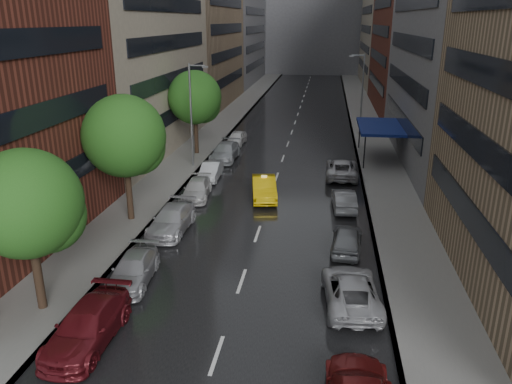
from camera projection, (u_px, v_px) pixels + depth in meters
road at (294, 125)px, 62.86m from camera, size 14.00×140.00×0.01m
sidewalk_left at (224, 123)px, 64.02m from camera, size 4.00×140.00×0.15m
sidewalk_right at (367, 127)px, 61.66m from camera, size 4.00×140.00×0.15m
building_far at (314, 5)px, 121.27m from camera, size 40.00×14.00×32.00m
tree_near at (27, 204)px, 21.23m from camera, size 4.77×4.77×7.60m
tree_mid at (124, 136)px, 31.27m from camera, size 5.22×5.22×8.32m
tree_far at (195, 98)px, 47.61m from camera, size 5.12×5.12×8.17m
taxi at (264, 188)px, 36.97m from camera, size 2.53×5.13×1.62m
parked_cars_left at (190, 197)px, 35.40m from camera, size 2.32×39.73×1.58m
parked_cars_right at (347, 236)px, 28.88m from camera, size 2.89×32.78×1.55m
street_lamp_left at (192, 113)px, 43.56m from camera, size 1.74×0.22×9.00m
street_lamp_right at (361, 93)px, 55.58m from camera, size 1.74×0.22×9.00m
awning at (380, 127)px, 46.63m from camera, size 4.00×8.00×3.12m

